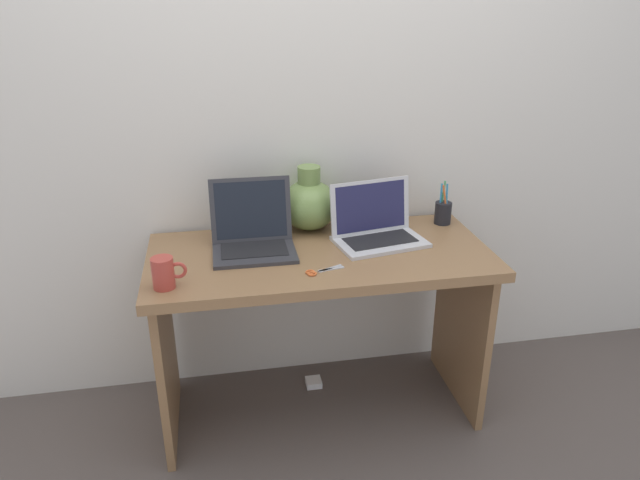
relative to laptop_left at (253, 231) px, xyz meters
The scene contains 10 objects.
ground_plane 0.86m from the laptop_left, 18.74° to the right, with size 6.00×6.00×0.00m, color #564C47.
back_wall 0.53m from the laptop_left, 46.34° to the left, with size 4.40×0.04×2.40m, color silver.
desk 0.36m from the laptop_left, 18.74° to the right, with size 1.32×0.61×0.75m.
laptop_left is the anchor object (origin of this frame).
laptop_right 0.49m from the laptop_left, ahead, with size 0.38×0.29×0.23m.
green_vase 0.30m from the laptop_left, 32.93° to the left, with size 0.23×0.23×0.27m.
coffee_mug 0.42m from the laptop_left, 139.22° to the right, with size 0.12×0.08×0.11m.
pen_cup 0.83m from the laptop_left, ahead, with size 0.07×0.07×0.19m.
scissors 0.34m from the laptop_left, 50.65° to the right, with size 0.15×0.08×0.01m.
power_brick 0.84m from the laptop_left, 17.32° to the left, with size 0.07×0.07×0.03m, color white.
Camera 1 is at (-0.38, -2.03, 1.68)m, focal length 33.04 mm.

